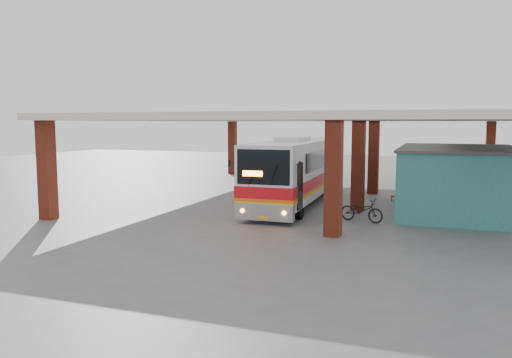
{
  "coord_description": "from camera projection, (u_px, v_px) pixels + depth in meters",
  "views": [
    {
      "loc": [
        6.64,
        -21.29,
        4.25
      ],
      "look_at": [
        -1.18,
        0.0,
        1.68
      ],
      "focal_mm": 35.0,
      "sensor_mm": 36.0,
      "label": 1
    }
  ],
  "objects": [
    {
      "name": "ground",
      "position": [
        280.0,
        217.0,
        22.6
      ],
      "size": [
        90.0,
        90.0,
        0.0
      ],
      "primitive_type": "plane",
      "color": "#515154",
      "rests_on": "ground"
    },
    {
      "name": "brick_columns",
      "position": [
        334.0,
        162.0,
        26.54
      ],
      "size": [
        20.1,
        21.6,
        4.35
      ],
      "color": "#9B3621",
      "rests_on": "ground"
    },
    {
      "name": "canopy_roof",
      "position": [
        324.0,
        118.0,
        27.99
      ],
      "size": [
        21.0,
        23.0,
        0.3
      ],
      "primitive_type": "cube",
      "color": "silver",
      "rests_on": "brick_columns"
    },
    {
      "name": "shop_building",
      "position": [
        457.0,
        180.0,
        23.59
      ],
      "size": [
        5.2,
        8.2,
        3.11
      ],
      "color": "#327E70",
      "rests_on": "ground"
    },
    {
      "name": "coach_bus",
      "position": [
        297.0,
        170.0,
        26.13
      ],
      "size": [
        2.94,
        12.25,
        3.54
      ],
      "rotation": [
        0.0,
        0.0,
        0.03
      ],
      "color": "silver",
      "rests_on": "ground"
    },
    {
      "name": "motorcycle",
      "position": [
        362.0,
        210.0,
        21.43
      ],
      "size": [
        2.04,
        1.16,
        1.01
      ],
      "primitive_type": "imported",
      "rotation": [
        0.0,
        0.0,
        1.31
      ],
      "color": "black",
      "rests_on": "ground"
    },
    {
      "name": "pedestrian",
      "position": [
        286.0,
        200.0,
        21.87
      ],
      "size": [
        0.75,
        0.71,
        1.72
      ],
      "primitive_type": "imported",
      "rotation": [
        0.0,
        0.0,
        3.79
      ],
      "color": "red",
      "rests_on": "ground"
    },
    {
      "name": "red_chair",
      "position": [
        397.0,
        193.0,
        27.32
      ],
      "size": [
        0.47,
        0.47,
        0.84
      ],
      "rotation": [
        0.0,
        0.0,
        0.07
      ],
      "color": "#B01218",
      "rests_on": "ground"
    }
  ]
}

